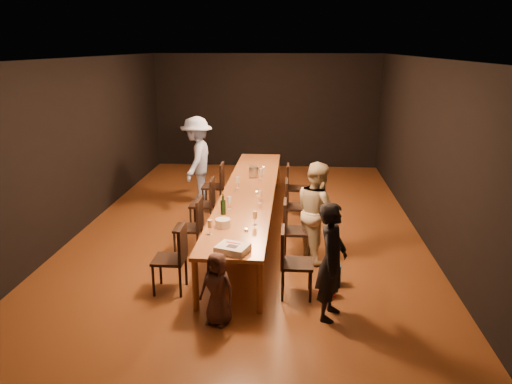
# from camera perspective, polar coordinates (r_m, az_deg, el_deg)

# --- Properties ---
(ground) EXTENTS (10.00, 10.00, 0.00)m
(ground) POSITION_cam_1_polar(r_m,az_deg,el_deg) (9.04, -0.77, -4.30)
(ground) COLOR #472511
(ground) RESTS_ON ground
(room_shell) EXTENTS (6.04, 10.04, 3.02)m
(room_shell) POSITION_cam_1_polar(r_m,az_deg,el_deg) (8.53, -0.82, 8.87)
(room_shell) COLOR black
(room_shell) RESTS_ON ground
(table) EXTENTS (0.90, 6.00, 0.75)m
(table) POSITION_cam_1_polar(r_m,az_deg,el_deg) (8.81, -0.79, -0.03)
(table) COLOR brown
(table) RESTS_ON ground
(chair_right_0) EXTENTS (0.42, 0.42, 0.93)m
(chair_right_0) POSITION_cam_1_polar(r_m,az_deg,el_deg) (6.61, 4.70, -8.07)
(chair_right_0) COLOR black
(chair_right_0) RESTS_ON ground
(chair_right_1) EXTENTS (0.42, 0.42, 0.93)m
(chair_right_1) POSITION_cam_1_polar(r_m,az_deg,el_deg) (7.71, 4.71, -4.38)
(chair_right_1) COLOR black
(chair_right_1) RESTS_ON ground
(chair_right_2) EXTENTS (0.42, 0.42, 0.93)m
(chair_right_2) POSITION_cam_1_polar(r_m,az_deg,el_deg) (8.85, 4.71, -1.63)
(chair_right_2) COLOR black
(chair_right_2) RESTS_ON ground
(chair_right_3) EXTENTS (0.42, 0.42, 0.93)m
(chair_right_3) POSITION_cam_1_polar(r_m,az_deg,el_deg) (10.00, 4.72, 0.50)
(chair_right_3) COLOR black
(chair_right_3) RESTS_ON ground
(chair_left_0) EXTENTS (0.42, 0.42, 0.93)m
(chair_left_0) POSITION_cam_1_polar(r_m,az_deg,el_deg) (6.81, -9.89, -7.51)
(chair_left_0) COLOR black
(chair_left_0) RESTS_ON ground
(chair_left_1) EXTENTS (0.42, 0.42, 0.93)m
(chair_left_1) POSITION_cam_1_polar(r_m,az_deg,el_deg) (7.89, -7.77, -4.01)
(chair_left_1) COLOR black
(chair_left_1) RESTS_ON ground
(chair_left_2) EXTENTS (0.42, 0.42, 0.93)m
(chair_left_2) POSITION_cam_1_polar(r_m,az_deg,el_deg) (9.00, -6.18, -1.35)
(chair_left_2) COLOR black
(chair_left_2) RESTS_ON ground
(chair_left_3) EXTENTS (0.42, 0.42, 0.93)m
(chair_left_3) POSITION_cam_1_polar(r_m,az_deg,el_deg) (10.13, -4.94, 0.71)
(chair_left_3) COLOR black
(chair_left_3) RESTS_ON ground
(woman_birthday) EXTENTS (0.49, 0.61, 1.46)m
(woman_birthday) POSITION_cam_1_polar(r_m,az_deg,el_deg) (6.05, 8.65, -7.85)
(woman_birthday) COLOR black
(woman_birthday) RESTS_ON ground
(woman_tan) EXTENTS (0.84, 0.92, 1.54)m
(woman_tan) POSITION_cam_1_polar(r_m,az_deg,el_deg) (7.65, 7.01, -2.21)
(woman_tan) COLOR beige
(woman_tan) RESTS_ON ground
(man_blue) EXTENTS (0.74, 1.20, 1.80)m
(man_blue) POSITION_cam_1_polar(r_m,az_deg,el_deg) (10.53, -6.75, 3.70)
(man_blue) COLOR #8FA8DD
(man_blue) RESTS_ON ground
(child) EXTENTS (0.51, 0.43, 0.90)m
(child) POSITION_cam_1_polar(r_m,az_deg,el_deg) (5.99, -4.45, -10.94)
(child) COLOR #422B25
(child) RESTS_ON ground
(gift_bag_red) EXTENTS (0.22, 0.17, 0.23)m
(gift_bag_red) POSITION_cam_1_polar(r_m,az_deg,el_deg) (6.76, 8.16, -10.89)
(gift_bag_red) COLOR #B51B31
(gift_bag_red) RESTS_ON ground
(gift_bag_blue) EXTENTS (0.25, 0.17, 0.31)m
(gift_bag_blue) POSITION_cam_1_polar(r_m,az_deg,el_deg) (7.06, 8.58, -9.31)
(gift_bag_blue) COLOR #296CB5
(gift_bag_blue) RESTS_ON ground
(birthday_cake) EXTENTS (0.46, 0.41, 0.09)m
(birthday_cake) POSITION_cam_1_polar(r_m,az_deg,el_deg) (6.18, -2.69, -6.48)
(birthday_cake) COLOR white
(birthday_cake) RESTS_ON table
(plate_stack) EXTENTS (0.24, 0.24, 0.12)m
(plate_stack) POSITION_cam_1_polar(r_m,az_deg,el_deg) (7.00, -3.82, -3.57)
(plate_stack) COLOR white
(plate_stack) RESTS_ON table
(champagne_bottle) EXTENTS (0.10, 0.10, 0.33)m
(champagne_bottle) POSITION_cam_1_polar(r_m,az_deg,el_deg) (7.49, -3.78, -1.35)
(champagne_bottle) COLOR black
(champagne_bottle) RESTS_ON table
(ice_bucket) EXTENTS (0.21, 0.21, 0.20)m
(ice_bucket) POSITION_cam_1_polar(r_m,az_deg,el_deg) (9.63, -0.26, 2.32)
(ice_bucket) COLOR silver
(ice_bucket) RESTS_ON table
(wineglass_0) EXTENTS (0.06, 0.06, 0.21)m
(wineglass_0) POSITION_cam_1_polar(r_m,az_deg,el_deg) (6.73, -5.29, -4.03)
(wineglass_0) COLOR beige
(wineglass_0) RESTS_ON table
(wineglass_1) EXTENTS (0.06, 0.06, 0.21)m
(wineglass_1) POSITION_cam_1_polar(r_m,az_deg,el_deg) (7.04, -0.14, -3.02)
(wineglass_1) COLOR beige
(wineglass_1) RESTS_ON table
(wineglass_2) EXTENTS (0.06, 0.06, 0.21)m
(wineglass_2) POSITION_cam_1_polar(r_m,az_deg,el_deg) (7.73, -3.06, -1.25)
(wineglass_2) COLOR silver
(wineglass_2) RESTS_ON table
(wineglass_3) EXTENTS (0.06, 0.06, 0.21)m
(wineglass_3) POSITION_cam_1_polar(r_m,az_deg,el_deg) (8.02, 0.43, -0.58)
(wineglass_3) COLOR beige
(wineglass_3) RESTS_ON table
(wineglass_4) EXTENTS (0.06, 0.06, 0.21)m
(wineglass_4) POSITION_cam_1_polar(r_m,az_deg,el_deg) (8.88, -2.11, 1.10)
(wineglass_4) COLOR silver
(wineglass_4) RESTS_ON table
(wineglass_5) EXTENTS (0.06, 0.06, 0.21)m
(wineglass_5) POSITION_cam_1_polar(r_m,az_deg,el_deg) (9.45, 0.62, 2.06)
(wineglass_5) COLOR silver
(wineglass_5) RESTS_ON table
(tealight_near) EXTENTS (0.05, 0.05, 0.03)m
(tealight_near) POSITION_cam_1_polar(r_m,az_deg,el_deg) (6.86, -1.11, -4.35)
(tealight_near) COLOR #B2B7B2
(tealight_near) RESTS_ON table
(tealight_mid) EXTENTS (0.05, 0.05, 0.03)m
(tealight_mid) POSITION_cam_1_polar(r_m,az_deg,el_deg) (8.58, 0.08, -0.05)
(tealight_mid) COLOR #B2B7B2
(tealight_mid) RESTS_ON table
(tealight_far) EXTENTS (0.05, 0.05, 0.03)m
(tealight_far) POSITION_cam_1_polar(r_m,az_deg,el_deg) (10.33, 0.86, 2.80)
(tealight_far) COLOR #B2B7B2
(tealight_far) RESTS_ON table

